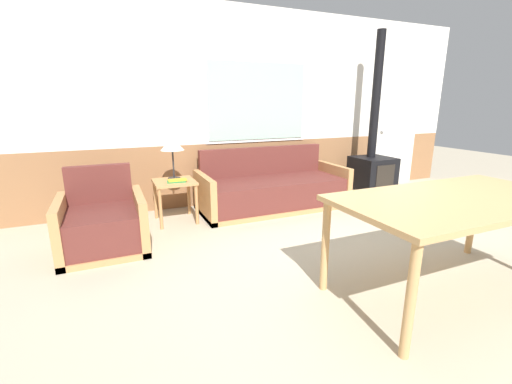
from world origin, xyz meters
The scene contains 10 objects.
ground_plane centered at (0.00, 0.00, 0.00)m, with size 16.00×16.00×0.00m, color #B2A58C.
wall_back centered at (0.00, 2.63, 1.35)m, with size 7.20×0.09×2.70m.
couch centered at (-0.10, 2.07, 0.25)m, with size 2.03×0.84×0.81m.
armchair centered at (-2.25, 1.51, 0.25)m, with size 0.80×0.81×0.80m.
side_table centered at (-1.43, 2.05, 0.42)m, with size 0.48×0.48×0.52m.
table_lamp centered at (-1.42, 2.14, 0.93)m, with size 0.28×0.28×0.51m.
book_stack centered at (-1.42, 1.97, 0.53)m, with size 0.24×0.14×0.03m.
dining_table centered at (0.17, -0.43, 0.70)m, with size 1.82×0.94×0.77m.
wood_stove centered at (1.65, 2.08, 0.54)m, with size 0.57×0.57×2.45m.
entry_door centered at (2.55, 2.57, 0.99)m, with size 0.93×0.09×1.99m.
Camera 1 is at (-2.13, -2.03, 1.44)m, focal length 24.00 mm.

